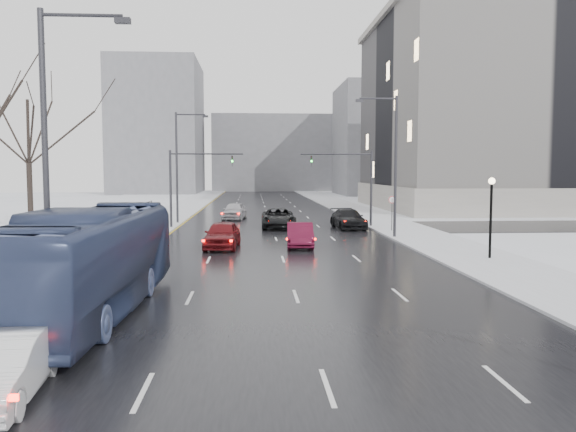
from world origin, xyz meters
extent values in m
cube|color=black|center=(0.00, 60.00, 0.02)|extent=(16.00, 150.00, 0.04)
cube|color=black|center=(0.00, 48.00, 0.02)|extent=(130.00, 10.00, 0.04)
cube|color=silver|center=(-10.50, 60.00, 0.08)|extent=(5.00, 150.00, 0.16)
cube|color=silver|center=(10.50, 60.00, 0.08)|extent=(5.00, 150.00, 0.16)
cube|color=white|center=(-20.00, 60.00, 0.06)|extent=(14.00, 150.00, 0.12)
cube|color=black|center=(-13.00, 30.00, 1.41)|extent=(0.04, 70.00, 0.05)
cube|color=black|center=(-13.00, 30.00, 0.41)|extent=(0.04, 70.00, 0.05)
cylinder|color=black|center=(-13.00, 30.00, 0.81)|extent=(0.06, 0.06, 1.30)
cylinder|color=#2D2D33|center=(8.40, 40.00, 5.00)|extent=(0.20, 0.20, 10.00)
cylinder|color=#2D2D33|center=(7.10, 40.00, 9.80)|extent=(2.60, 0.12, 0.12)
cube|color=#2D2D33|center=(5.80, 40.00, 9.65)|extent=(0.50, 0.25, 0.18)
cylinder|color=#2D2D33|center=(-8.40, 20.00, 5.00)|extent=(0.20, 0.20, 10.00)
cylinder|color=#2D2D33|center=(-7.10, 20.00, 9.80)|extent=(2.60, 0.12, 0.12)
cube|color=#2D2D33|center=(-5.80, 20.00, 9.65)|extent=(0.50, 0.25, 0.18)
cylinder|color=#2D2D33|center=(-8.40, 52.00, 5.00)|extent=(0.20, 0.20, 10.00)
cylinder|color=#2D2D33|center=(-7.10, 52.00, 9.80)|extent=(2.60, 0.12, 0.12)
cube|color=#2D2D33|center=(-5.80, 52.00, 9.65)|extent=(0.50, 0.25, 0.18)
cylinder|color=black|center=(11.00, 30.00, 2.16)|extent=(0.14, 0.14, 4.00)
sphere|color=#FFE5B2|center=(11.00, 30.00, 4.26)|extent=(0.36, 0.36, 0.36)
cylinder|color=#2D2D33|center=(8.40, 48.00, 3.25)|extent=(0.20, 0.20, 6.50)
cylinder|color=#2D2D33|center=(5.40, 48.00, 6.20)|extent=(6.00, 0.12, 0.12)
imported|color=#2D2D33|center=(3.30, 48.00, 5.60)|extent=(0.15, 0.18, 0.90)
sphere|color=#19FF33|center=(3.30, 47.85, 5.60)|extent=(0.16, 0.16, 0.16)
cylinder|color=#2D2D33|center=(-8.40, 48.00, 3.25)|extent=(0.20, 0.20, 6.50)
cylinder|color=#2D2D33|center=(-5.40, 48.00, 6.20)|extent=(6.00, 0.12, 0.12)
imported|color=#2D2D33|center=(-3.30, 48.00, 5.60)|extent=(0.15, 0.18, 0.90)
sphere|color=#19FF33|center=(-3.30, 47.85, 5.60)|extent=(0.16, 0.16, 0.16)
cylinder|color=#2D2D33|center=(9.20, 44.00, 1.41)|extent=(0.06, 0.06, 2.50)
cylinder|color=white|center=(9.20, 44.00, 2.56)|extent=(0.60, 0.03, 0.60)
torus|color=#B20C0C|center=(9.20, 44.00, 2.56)|extent=(0.58, 0.06, 0.58)
cube|color=gray|center=(35.00, 72.00, 12.00)|extent=(40.00, 30.00, 24.00)
cube|color=gray|center=(35.00, 72.00, 24.40)|extent=(41.00, 31.00, 0.80)
cube|color=gray|center=(35.00, 72.00, 1.50)|extent=(40.60, 30.60, 3.00)
cube|color=slate|center=(28.00, 115.00, 11.00)|extent=(24.00, 20.00, 22.00)
cube|color=slate|center=(-22.00, 125.00, 14.00)|extent=(18.00, 22.00, 28.00)
cube|color=slate|center=(4.00, 140.00, 9.00)|extent=(30.00, 18.00, 18.00)
imported|color=white|center=(-6.81, 12.79, 0.71)|extent=(1.75, 4.17, 1.34)
imported|color=#354268|center=(-7.00, 19.91, 1.81)|extent=(3.35, 12.79, 3.54)
imported|color=maroon|center=(-3.50, 35.55, 0.88)|extent=(2.33, 5.06, 1.68)
imported|color=#570E26|center=(1.33, 35.86, 0.80)|extent=(1.84, 4.67, 1.51)
imported|color=black|center=(0.50, 47.60, 0.87)|extent=(2.80, 5.97, 1.65)
imported|color=black|center=(6.29, 46.95, 0.83)|extent=(2.64, 5.62, 1.59)
imported|color=#B6B4B9|center=(-3.41, 56.30, 0.88)|extent=(2.65, 5.18, 1.69)
camera|label=1|loc=(-1.62, 1.08, 4.79)|focal=35.00mm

